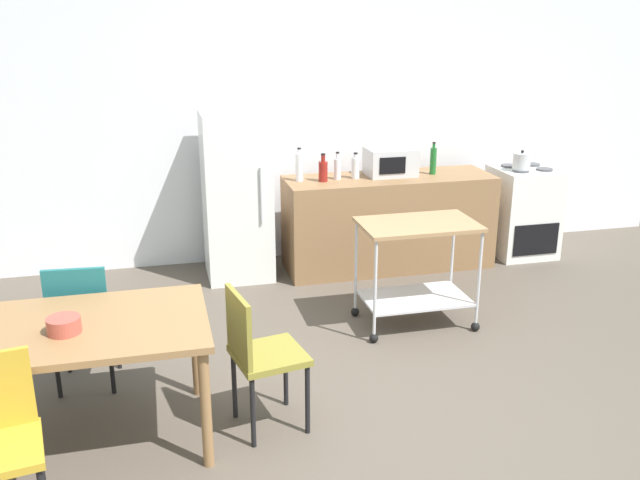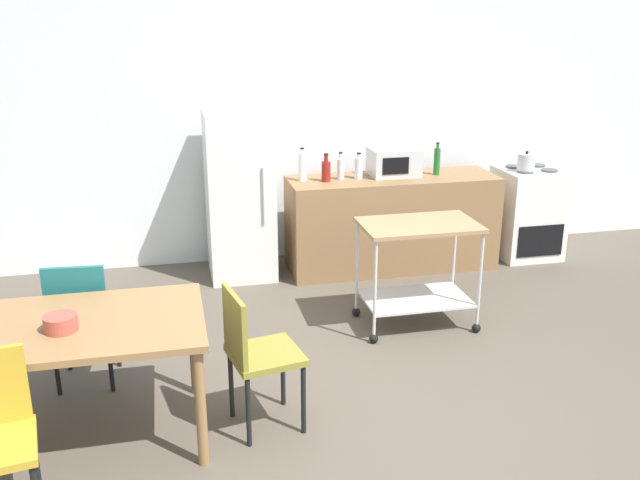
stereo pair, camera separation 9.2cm
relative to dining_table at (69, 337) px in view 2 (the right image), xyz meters
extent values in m
plane|color=brown|center=(1.79, -0.22, -0.67)|extent=(12.00, 12.00, 0.00)
cube|color=white|center=(1.79, 2.98, 0.78)|extent=(8.40, 0.12, 2.90)
cube|color=olive|center=(2.69, 2.38, -0.22)|extent=(2.00, 0.64, 0.90)
cube|color=olive|center=(0.00, 0.00, 0.06)|extent=(1.50, 0.90, 0.04)
cylinder|color=olive|center=(0.69, -0.39, -0.32)|extent=(0.06, 0.06, 0.71)
cylinder|color=olive|center=(0.69, 0.39, -0.32)|extent=(0.06, 0.06, 0.71)
cube|color=#1E666B|center=(-0.01, 0.71, -0.20)|extent=(0.43, 0.43, 0.04)
cube|color=#1E666B|center=(-0.02, 0.53, 0.02)|extent=(0.38, 0.06, 0.40)
cylinder|color=black|center=(0.18, 0.87, -0.45)|extent=(0.03, 0.03, 0.45)
cylinder|color=black|center=(-0.16, 0.90, -0.45)|extent=(0.03, 0.03, 0.45)
cylinder|color=black|center=(0.15, 0.53, -0.45)|extent=(0.03, 0.03, 0.45)
cylinder|color=black|center=(-0.19, 0.56, -0.45)|extent=(0.03, 0.03, 0.45)
cube|color=olive|center=(1.09, -0.08, -0.20)|extent=(0.47, 0.47, 0.04)
cube|color=olive|center=(0.92, -0.11, 0.02)|extent=(0.10, 0.38, 0.40)
cylinder|color=black|center=(1.29, -0.21, -0.45)|extent=(0.03, 0.03, 0.45)
cylinder|color=black|center=(1.23, 0.12, -0.45)|extent=(0.03, 0.03, 0.45)
cylinder|color=black|center=(0.96, -0.28, -0.45)|extent=(0.03, 0.03, 0.45)
cylinder|color=black|center=(0.89, 0.05, -0.45)|extent=(0.03, 0.03, 0.45)
cylinder|color=black|center=(-0.15, -0.52, -0.45)|extent=(0.03, 0.03, 0.45)
cube|color=white|center=(4.14, 2.40, -0.22)|extent=(0.60, 0.60, 0.90)
cube|color=black|center=(4.14, 2.10, -0.42)|extent=(0.48, 0.01, 0.32)
cylinder|color=#47474C|center=(4.01, 2.28, 0.24)|extent=(0.16, 0.16, 0.02)
cylinder|color=#47474C|center=(4.27, 2.28, 0.24)|extent=(0.16, 0.16, 0.02)
cylinder|color=#47474C|center=(4.01, 2.52, 0.24)|extent=(0.16, 0.16, 0.02)
cylinder|color=#47474C|center=(4.27, 2.52, 0.24)|extent=(0.16, 0.16, 0.02)
cube|color=white|center=(1.24, 2.48, 0.10)|extent=(0.60, 0.60, 1.55)
cylinder|color=silver|center=(1.42, 2.17, 0.18)|extent=(0.02, 0.02, 0.50)
cube|color=#A37A51|center=(2.47, 1.07, 0.16)|extent=(0.90, 0.56, 0.03)
cube|color=silver|center=(2.47, 1.07, -0.45)|extent=(0.83, 0.52, 0.02)
cylinder|color=silver|center=(2.05, 0.82, -0.22)|extent=(0.02, 0.02, 0.76)
sphere|color=black|center=(2.05, 0.82, -0.64)|extent=(0.07, 0.07, 0.07)
cylinder|color=silver|center=(2.89, 0.82, -0.22)|extent=(0.02, 0.02, 0.76)
sphere|color=black|center=(2.89, 0.82, -0.64)|extent=(0.07, 0.07, 0.07)
cylinder|color=silver|center=(2.05, 1.32, -0.22)|extent=(0.02, 0.02, 0.76)
sphere|color=black|center=(2.05, 1.32, -0.64)|extent=(0.07, 0.07, 0.07)
cylinder|color=silver|center=(2.89, 1.32, -0.22)|extent=(0.02, 0.02, 0.76)
sphere|color=black|center=(2.89, 1.32, -0.64)|extent=(0.07, 0.07, 0.07)
cylinder|color=silver|center=(1.82, 2.42, 0.36)|extent=(0.07, 0.07, 0.26)
cylinder|color=silver|center=(1.82, 2.42, 0.51)|extent=(0.03, 0.03, 0.04)
cylinder|color=black|center=(1.82, 2.42, 0.53)|extent=(0.04, 0.04, 0.01)
cylinder|color=maroon|center=(2.03, 2.36, 0.32)|extent=(0.08, 0.08, 0.19)
cylinder|color=maroon|center=(2.03, 2.36, 0.45)|extent=(0.04, 0.04, 0.06)
cylinder|color=black|center=(2.03, 2.36, 0.48)|extent=(0.04, 0.04, 0.01)
cylinder|color=silver|center=(2.18, 2.41, 0.33)|extent=(0.07, 0.07, 0.19)
cylinder|color=silver|center=(2.18, 2.41, 0.45)|extent=(0.03, 0.03, 0.05)
cylinder|color=black|center=(2.18, 2.41, 0.48)|extent=(0.03, 0.03, 0.01)
cylinder|color=silver|center=(2.35, 2.40, 0.33)|extent=(0.08, 0.08, 0.20)
cylinder|color=silver|center=(2.35, 2.40, 0.44)|extent=(0.03, 0.03, 0.04)
cylinder|color=black|center=(2.35, 2.40, 0.47)|extent=(0.04, 0.04, 0.01)
cube|color=silver|center=(2.72, 2.46, 0.36)|extent=(0.46, 0.34, 0.26)
cube|color=black|center=(2.68, 2.28, 0.36)|extent=(0.25, 0.01, 0.16)
cylinder|color=#1E6628|center=(3.13, 2.39, 0.36)|extent=(0.06, 0.06, 0.25)
cylinder|color=#1E6628|center=(3.13, 2.39, 0.51)|extent=(0.03, 0.03, 0.04)
cylinder|color=black|center=(3.13, 2.39, 0.53)|extent=(0.03, 0.03, 0.01)
cylinder|color=#B24C3F|center=(-0.02, -0.08, 0.12)|extent=(0.18, 0.18, 0.09)
cylinder|color=silver|center=(4.02, 2.30, 0.33)|extent=(0.17, 0.17, 0.16)
sphere|color=black|center=(4.02, 2.30, 0.42)|extent=(0.03, 0.03, 0.03)
cylinder|color=silver|center=(4.14, 2.30, 0.35)|extent=(0.08, 0.02, 0.07)
camera|label=1|loc=(0.51, -3.71, 1.74)|focal=38.94mm
camera|label=2|loc=(0.60, -3.73, 1.74)|focal=38.94mm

